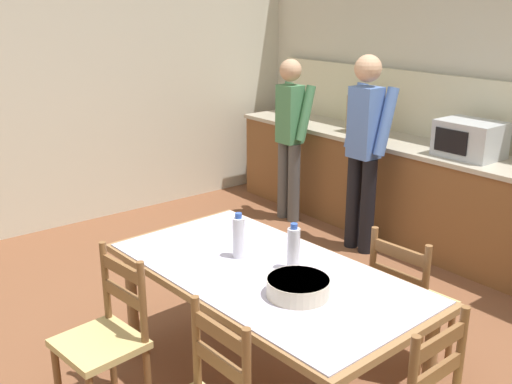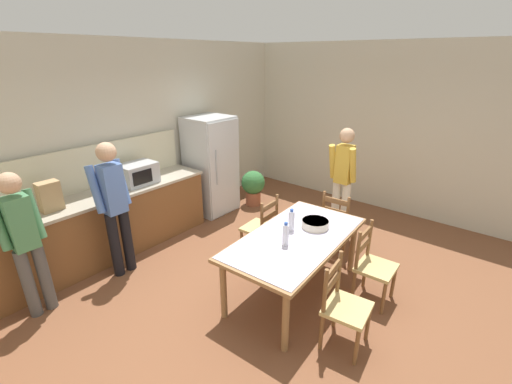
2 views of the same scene
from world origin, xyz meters
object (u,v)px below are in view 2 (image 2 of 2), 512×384
Objects in this scene: paper_bag at (50,196)px; person_by_table at (343,176)px; refrigerator at (211,165)px; bottle_off_centre at (291,220)px; microwave at (138,173)px; serving_bowl at (315,223)px; person_at_sink at (24,238)px; chair_side_near_left at (344,306)px; potted_plant at (253,185)px; dining_table at (296,242)px; chair_side_far_right at (261,228)px; chair_side_near_right at (373,266)px; bottle_near_centre at (286,234)px; chair_head_end at (338,222)px; person_at_counter at (114,203)px.

paper_bag is 0.22× the size of person_by_table.
refrigerator is 6.32× the size of bottle_off_centre.
microwave is 2.65m from serving_bowl.
person_at_sink reaches higher than microwave.
microwave is at bearing 83.53° from chair_side_near_left.
person_by_table reaches higher than potted_plant.
paper_bag is 2.96m from dining_table.
chair_side_far_right is 1.00× the size of chair_side_near_right.
bottle_near_centre is 0.91m from chair_side_near_left.
person_at_sink reaches higher than chair_side_near_left.
bottle_near_centre is 1.10m from chair_side_near_right.
person_by_table is at bearing 5.91° from bottle_off_centre.
serving_bowl is at bearing 83.23° from chair_side_far_right.
microwave is (-1.43, 0.02, 0.22)m from refrigerator.
chair_head_end and chair_side_near_right have the same top height.
chair_side_far_right reaches higher than serving_bowl.
bottle_off_centre reaches higher than chair_head_end.
paper_bag is at bearing -33.89° from person_by_table.
chair_side_near_left is (-1.59, -0.86, 0.00)m from chair_head_end.
person_at_counter is at bearing 121.83° from bottle_off_centre.
dining_table is at bearing -151.76° from person_at_counter.
refrigerator is 2.79m from bottle_near_centre.
microwave is at bearing 0.37° from paper_bag.
dining_table is 0.91m from chair_side_far_right.
refrigerator is 1.87× the size of chair_side_near_left.
potted_plant is at bearing 56.74° from serving_bowl.
microwave is 1.85× the size of bottle_near_centre.
bottle_off_centre is 0.30× the size of chair_side_near_right.
person_at_counter reaches higher than serving_bowl.
chair_head_end is 3.81m from person_at_sink.
microwave reaches higher than bottle_near_centre.
dining_table is (1.57, -2.47, -0.42)m from paper_bag.
paper_bag is at bearing 179.75° from refrigerator.
dining_table is at bearing 170.24° from serving_bowl.
bottle_near_centre is at bearing -133.31° from potted_plant.
person_at_counter reaches higher than paper_bag.
bottle_near_centre is 0.30× the size of chair_side_far_right.
person_at_sink is 3.78m from potted_plant.
refrigerator is at bearing 77.20° from chair_side_near_right.
chair_side_near_right is 0.56× the size of person_at_sink.
person_at_counter is (-0.68, -0.52, -0.09)m from microwave.
chair_side_near_left is 1.36× the size of potted_plant.
person_at_counter is 2.82m from potted_plant.
chair_head_end reaches higher than potted_plant.
bottle_off_centre is (0.46, -2.36, -0.19)m from microwave.
microwave reaches higher than chair_head_end.
microwave is at bearing -52.69° from person_at_counter.
chair_side_far_right is 2.74m from person_at_sink.
bottle_near_centre reaches higher than chair_head_end.
chair_side_near_left is at bearing 61.21° from chair_side_far_right.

